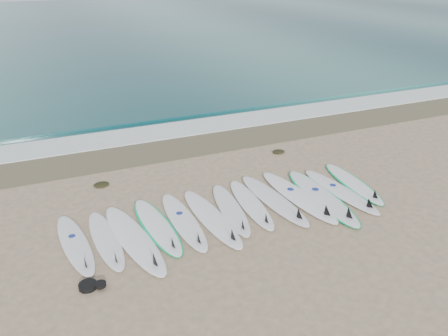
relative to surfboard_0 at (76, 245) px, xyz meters
name	(u,v)px	position (x,y,z in m)	size (l,w,h in m)	color
ground	(233,213)	(3.36, -0.04, -0.05)	(120.00, 120.00, 0.00)	#998163
ocean	(77,26)	(3.36, 32.46, -0.04)	(120.00, 55.00, 0.03)	#215B5C
wet_sand_band	(178,147)	(3.36, 4.06, -0.05)	(120.00, 1.80, 0.01)	brown
foam_band	(165,131)	(3.36, 5.46, -0.03)	(120.00, 1.40, 0.04)	silver
wave_crest	(154,117)	(3.36, 6.96, 0.00)	(120.00, 1.00, 0.10)	#215B5C
surfboard_0	(76,245)	(0.00, 0.00, 0.00)	(0.79, 2.41, 0.30)	silver
surfboard_1	(106,240)	(0.58, -0.08, 0.00)	(0.65, 2.34, 0.30)	white
surfboard_2	(135,240)	(1.11, -0.29, 0.01)	(1.07, 2.93, 0.37)	white
surfboard_3	(158,226)	(1.66, 0.03, -0.01)	(0.82, 2.52, 0.31)	white
surfboard_4	(184,222)	(2.23, -0.03, 0.00)	(0.59, 2.55, 0.32)	white
surfboard_5	(213,218)	(2.83, -0.16, 0.01)	(0.77, 2.71, 0.34)	white
surfboard_6	(231,210)	(3.35, 0.03, 0.00)	(0.76, 2.43, 0.31)	silver
surfboard_7	(252,204)	(3.88, 0.06, 0.00)	(0.67, 2.44, 0.31)	white
surfboard_8	(275,200)	(4.45, 0.02, 0.01)	(0.78, 2.73, 0.35)	white
surfboard_9	(299,197)	(5.06, -0.07, 0.01)	(0.85, 2.87, 0.36)	white
surfboard_10	(323,197)	(5.56, -0.28, 0.00)	(0.81, 2.94, 0.37)	white
surfboard_11	(342,192)	(6.14, -0.24, 0.00)	(0.78, 2.61, 0.33)	white
surfboard_12	(354,183)	(6.70, 0.02, -0.01)	(0.73, 2.42, 0.30)	white
seaweed_near	(101,185)	(0.86, 2.42, -0.01)	(0.39, 0.30, 0.08)	black
seaweed_far	(279,152)	(5.95, 2.52, -0.02)	(0.37, 0.29, 0.07)	black
leash_coil	(91,285)	(0.12, -1.33, 0.00)	(0.46, 0.36, 0.11)	black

